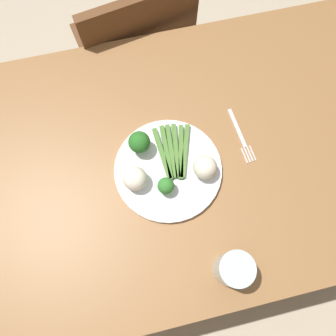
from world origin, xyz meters
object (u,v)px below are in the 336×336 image
(dining_table, at_px, (160,172))
(broccoli_right, at_px, (139,142))
(cauliflower_back_right, at_px, (135,179))
(cauliflower_edge, at_px, (205,167))
(broccoli_front, at_px, (167,186))
(fork, at_px, (241,136))
(plate, at_px, (168,169))
(water_glass, at_px, (233,269))
(chair, at_px, (137,55))
(asparagus_bundle, at_px, (174,152))

(dining_table, relative_size, broccoli_right, 19.73)
(cauliflower_back_right, xyz_separation_m, cauliflower_edge, (-0.18, 0.01, -0.00))
(broccoli_front, relative_size, fork, 0.31)
(plate, xyz_separation_m, broccoli_right, (0.06, -0.07, 0.05))
(fork, relative_size, water_glass, 1.46)
(cauliflower_back_right, bearing_deg, cauliflower_edge, 176.26)
(chair, distance_m, cauliflower_back_right, 0.68)
(broccoli_front, height_order, cauliflower_edge, cauliflower_edge)
(chair, distance_m, broccoli_front, 0.70)
(plate, bearing_deg, water_glass, 106.81)
(cauliflower_back_right, relative_size, fork, 0.37)
(cauliflower_back_right, distance_m, cauliflower_edge, 0.18)
(asparagus_bundle, relative_size, water_glass, 1.41)
(chair, height_order, asparagus_bundle, chair)
(broccoli_right, bearing_deg, dining_table, 137.46)
(asparagus_bundle, bearing_deg, broccoli_front, 163.79)
(dining_table, relative_size, water_glass, 12.03)
(dining_table, distance_m, water_glass, 0.37)
(dining_table, height_order, plate, plate)
(dining_table, height_order, asparagus_bundle, asparagus_bundle)
(plate, relative_size, broccoli_right, 4.09)
(plate, xyz_separation_m, broccoli_front, (0.02, 0.05, 0.04))
(cauliflower_edge, xyz_separation_m, fork, (-0.13, -0.08, -0.04))
(asparagus_bundle, distance_m, fork, 0.19)
(plate, bearing_deg, cauliflower_back_right, 10.56)
(dining_table, height_order, cauliflower_back_right, cauliflower_back_right)
(plate, bearing_deg, asparagus_bundle, -121.38)
(asparagus_bundle, xyz_separation_m, fork, (-0.19, -0.01, -0.02))
(chair, xyz_separation_m, asparagus_bundle, (-0.02, 0.54, 0.28))
(broccoli_front, relative_size, cauliflower_edge, 0.84)
(chair, xyz_separation_m, cauliflower_back_right, (0.10, 0.60, 0.31))
(water_glass, bearing_deg, broccoli_front, -66.31)
(asparagus_bundle, xyz_separation_m, water_glass, (-0.06, 0.32, 0.04))
(dining_table, relative_size, plate, 4.83)
(plate, bearing_deg, fork, -166.96)
(water_glass, bearing_deg, asparagus_bundle, -79.48)
(broccoli_right, bearing_deg, cauliflower_edge, 145.60)
(broccoli_front, bearing_deg, plate, -106.35)
(chair, distance_m, fork, 0.63)
(cauliflower_edge, height_order, water_glass, water_glass)
(dining_table, distance_m, fork, 0.26)
(asparagus_bundle, height_order, broccoli_front, broccoli_front)
(plate, relative_size, fork, 1.70)
(dining_table, xyz_separation_m, broccoli_right, (0.04, -0.04, 0.17))
(water_glass, bearing_deg, cauliflower_back_right, -56.62)
(asparagus_bundle, relative_size, cauliflower_edge, 2.60)
(cauliflower_back_right, bearing_deg, broccoli_front, 154.13)
(plate, bearing_deg, broccoli_front, 73.65)
(chair, height_order, plate, chair)
(asparagus_bundle, distance_m, cauliflower_back_right, 0.13)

